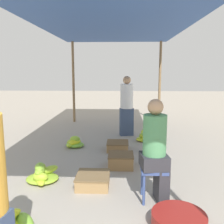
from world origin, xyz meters
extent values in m
cylinder|color=olive|center=(-1.41, 7.08, 1.31)|extent=(0.08, 0.08, 2.62)
cylinder|color=olive|center=(1.41, 7.08, 1.31)|extent=(0.08, 0.08, 2.62)
cube|color=#33569E|center=(0.00, 3.69, 2.64)|extent=(3.22, 7.18, 0.04)
cube|color=#384C84|center=(0.61, 2.00, 0.43)|extent=(0.34, 0.34, 0.04)
cylinder|color=#384C84|center=(0.47, 1.86, 0.21)|extent=(0.04, 0.04, 0.41)
cylinder|color=#384C84|center=(0.75, 1.86, 0.21)|extent=(0.04, 0.04, 0.41)
cylinder|color=#384C84|center=(0.47, 2.14, 0.21)|extent=(0.04, 0.04, 0.41)
cylinder|color=#384C84|center=(0.75, 2.14, 0.21)|extent=(0.04, 0.04, 0.41)
cube|color=#2D2D33|center=(0.71, 1.99, 0.23)|extent=(0.18, 0.32, 0.45)
cube|color=#2D2D33|center=(0.61, 2.00, 0.54)|extent=(0.38, 0.38, 0.18)
cylinder|color=#4C8C59|center=(0.61, 2.00, 0.89)|extent=(0.34, 0.34, 0.52)
sphere|color=tan|center=(0.61, 2.00, 1.25)|extent=(0.20, 0.20, 0.20)
cylinder|color=maroon|center=(0.81, 1.40, 0.09)|extent=(0.60, 0.60, 0.17)
ellipsoid|color=#76B337|center=(-0.86, 4.39, 0.07)|extent=(0.23, 0.31, 0.13)
ellipsoid|color=#A3C52F|center=(-0.95, 4.18, 0.07)|extent=(0.18, 0.26, 0.10)
ellipsoid|color=yellow|center=(-0.86, 4.25, 0.12)|extent=(0.31, 0.33, 0.13)
ellipsoid|color=#99C231|center=(-0.82, 4.30, 0.11)|extent=(0.22, 0.25, 0.09)
ellipsoid|color=#A0C42F|center=(-0.96, 4.26, 0.09)|extent=(0.25, 0.27, 0.15)
ellipsoid|color=#91BE32|center=(-0.86, 4.27, 0.19)|extent=(0.23, 0.16, 0.13)
ellipsoid|color=#75B337|center=(-0.86, 4.28, 0.05)|extent=(0.41, 0.36, 0.10)
ellipsoid|color=#C2D229|center=(-1.02, 1.29, 0.14)|extent=(0.16, 0.30, 0.14)
ellipsoid|color=#CAD528|center=(-1.03, 1.28, 0.17)|extent=(0.29, 0.33, 0.10)
ellipsoid|color=#7DB636|center=(-0.86, 1.34, 0.07)|extent=(0.34, 0.36, 0.15)
ellipsoid|color=#87BA34|center=(-1.06, 2.48, 0.24)|extent=(0.22, 0.33, 0.12)
ellipsoid|color=#8FBD33|center=(-1.05, 2.43, 0.20)|extent=(0.16, 0.27, 0.10)
ellipsoid|color=#B3CC2C|center=(-1.03, 2.36, 0.07)|extent=(0.27, 0.33, 0.10)
ellipsoid|color=#ACC92D|center=(-1.05, 2.54, 0.20)|extent=(0.15, 0.27, 0.12)
ellipsoid|color=yellow|center=(-1.13, 2.62, 0.07)|extent=(0.15, 0.30, 0.14)
ellipsoid|color=#A2C52F|center=(-1.02, 2.35, 0.13)|extent=(0.24, 0.16, 0.14)
ellipsoid|color=#A4C62F|center=(-0.96, 2.61, 0.15)|extent=(0.30, 0.33, 0.11)
ellipsoid|color=#97C131|center=(-1.04, 2.50, 0.05)|extent=(0.50, 0.44, 0.10)
ellipsoid|color=yellow|center=(1.07, 6.53, 0.15)|extent=(0.24, 0.11, 0.12)
ellipsoid|color=#86BA34|center=(1.27, 6.55, 0.09)|extent=(0.19, 0.29, 0.14)
ellipsoid|color=#96C031|center=(1.05, 6.66, 0.13)|extent=(0.14, 0.27, 0.14)
ellipsoid|color=yellow|center=(1.12, 6.58, 0.17)|extent=(0.21, 0.26, 0.10)
ellipsoid|color=#AAC82E|center=(1.11, 6.56, 0.05)|extent=(0.38, 0.33, 0.10)
ellipsoid|color=#B8CE2B|center=(0.75, 4.80, 0.25)|extent=(0.26, 0.26, 0.12)
ellipsoid|color=#80B835|center=(0.69, 4.87, 0.11)|extent=(0.16, 0.26, 0.13)
ellipsoid|color=#B8CE2B|center=(0.69, 4.76, 0.16)|extent=(0.14, 0.20, 0.12)
ellipsoid|color=#7EB735|center=(0.78, 4.72, 0.20)|extent=(0.30, 0.25, 0.13)
ellipsoid|color=#CBD628|center=(0.91, 4.77, 0.12)|extent=(0.27, 0.27, 0.13)
ellipsoid|color=#89BB34|center=(0.78, 4.84, 0.13)|extent=(0.25, 0.34, 0.13)
ellipsoid|color=#C8D428|center=(0.75, 4.81, 0.05)|extent=(0.43, 0.37, 0.10)
cube|color=olive|center=(0.18, 3.14, 0.11)|extent=(0.43, 0.43, 0.22)
cube|color=brown|center=(0.18, 3.14, 0.23)|extent=(0.45, 0.45, 0.02)
cube|color=olive|center=(0.10, 4.08, 0.08)|extent=(0.45, 0.45, 0.16)
cube|color=brown|center=(0.10, 4.08, 0.17)|extent=(0.46, 0.46, 0.02)
cube|color=#9E7A4C|center=(-0.23, 2.36, 0.08)|extent=(0.47, 0.47, 0.17)
cube|color=brown|center=(-0.23, 2.36, 0.18)|extent=(0.49, 0.49, 0.02)
cube|color=#384766|center=(0.31, 5.37, 0.36)|extent=(0.38, 0.25, 0.73)
cylinder|color=white|center=(0.31, 5.37, 1.04)|extent=(0.39, 0.39, 0.63)
sphere|color=tan|center=(0.31, 5.37, 1.46)|extent=(0.21, 0.21, 0.21)
camera|label=1|loc=(0.19, -1.10, 1.70)|focal=40.00mm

